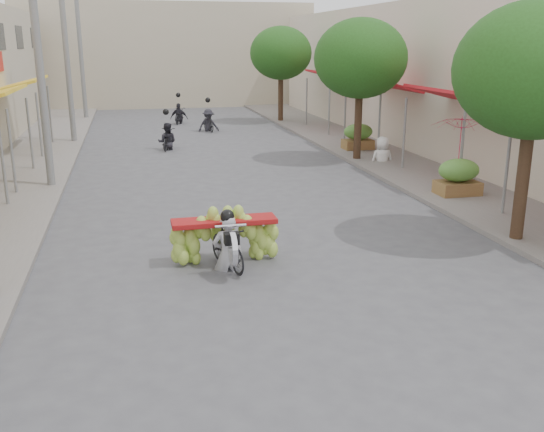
% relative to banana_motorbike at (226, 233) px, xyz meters
% --- Properties ---
extents(ground, '(120.00, 120.00, 0.00)m').
position_rel_banana_motorbike_xyz_m(ground, '(1.19, -4.05, -0.70)').
color(ground, '#505055').
rests_on(ground, ground).
extents(sidewalk_left, '(4.00, 60.00, 0.12)m').
position_rel_banana_motorbike_xyz_m(sidewalk_left, '(-5.81, 10.95, -0.64)').
color(sidewalk_left, slate).
rests_on(sidewalk_left, ground).
extents(sidewalk_right, '(4.00, 60.00, 0.12)m').
position_rel_banana_motorbike_xyz_m(sidewalk_right, '(8.19, 10.95, -0.64)').
color(sidewalk_right, slate).
rests_on(sidewalk_right, ground).
extents(shophouse_row_right, '(9.77, 40.00, 6.00)m').
position_rel_banana_motorbike_xyz_m(shophouse_row_right, '(13.18, 9.95, 2.30)').
color(shophouse_row_right, beige).
rests_on(shophouse_row_right, ground).
extents(far_building, '(20.00, 6.00, 7.00)m').
position_rel_banana_motorbike_xyz_m(far_building, '(1.19, 33.95, 2.80)').
color(far_building, '#B8AB91').
rests_on(far_building, ground).
extents(utility_pole_mid, '(0.60, 0.24, 8.00)m').
position_rel_banana_motorbike_xyz_m(utility_pole_mid, '(-4.21, 7.95, 3.33)').
color(utility_pole_mid, slate).
rests_on(utility_pole_mid, ground).
extents(utility_pole_far, '(0.60, 0.24, 8.00)m').
position_rel_banana_motorbike_xyz_m(utility_pole_far, '(-4.21, 16.95, 3.33)').
color(utility_pole_far, slate).
rests_on(utility_pole_far, ground).
extents(utility_pole_back, '(0.60, 0.24, 8.00)m').
position_rel_banana_motorbike_xyz_m(utility_pole_back, '(-4.21, 25.95, 3.33)').
color(utility_pole_back, slate).
rests_on(utility_pole_back, ground).
extents(street_tree_near, '(3.40, 3.40, 5.25)m').
position_rel_banana_motorbike_xyz_m(street_tree_near, '(6.59, -0.05, 3.08)').
color(street_tree_near, '#3A2719').
rests_on(street_tree_near, ground).
extents(street_tree_mid, '(3.40, 3.40, 5.25)m').
position_rel_banana_motorbike_xyz_m(street_tree_mid, '(6.59, 9.95, 3.08)').
color(street_tree_mid, '#3A2719').
rests_on(street_tree_mid, ground).
extents(street_tree_far, '(3.40, 3.40, 5.25)m').
position_rel_banana_motorbike_xyz_m(street_tree_far, '(6.59, 21.95, 3.08)').
color(street_tree_far, '#3A2719').
rests_on(street_tree_far, ground).
extents(produce_crate_mid, '(1.20, 0.88, 1.16)m').
position_rel_banana_motorbike_xyz_m(produce_crate_mid, '(7.39, 3.95, 0.01)').
color(produce_crate_mid, brown).
rests_on(produce_crate_mid, ground).
extents(produce_crate_far, '(1.20, 0.88, 1.16)m').
position_rel_banana_motorbike_xyz_m(produce_crate_far, '(7.39, 11.95, 0.01)').
color(produce_crate_far, brown).
rests_on(produce_crate_far, ground).
extents(banana_motorbike, '(2.20, 1.78, 2.07)m').
position_rel_banana_motorbike_xyz_m(banana_motorbike, '(0.00, 0.00, 0.00)').
color(banana_motorbike, black).
rests_on(banana_motorbike, ground).
extents(market_umbrella, '(1.81, 1.81, 1.56)m').
position_rel_banana_motorbike_xyz_m(market_umbrella, '(7.38, 3.96, 1.68)').
color(market_umbrella, '#B31737').
rests_on(market_umbrella, ground).
extents(pedestrian, '(0.89, 0.53, 1.80)m').
position_rel_banana_motorbike_xyz_m(pedestrian, '(7.34, 9.31, 0.32)').
color(pedestrian, white).
rests_on(pedestrian, ground).
extents(bg_motorbike_a, '(0.90, 1.59, 1.95)m').
position_rel_banana_motorbike_xyz_m(bg_motorbike_a, '(-0.25, 14.28, 0.06)').
color(bg_motorbike_a, black).
rests_on(bg_motorbike_a, ground).
extents(bg_motorbike_b, '(1.14, 1.68, 1.95)m').
position_rel_banana_motorbike_xyz_m(bg_motorbike_b, '(2.15, 19.27, 0.16)').
color(bg_motorbike_b, black).
rests_on(bg_motorbike_b, ground).
extents(bg_motorbike_c, '(1.09, 1.60, 1.95)m').
position_rel_banana_motorbike_xyz_m(bg_motorbike_c, '(0.95, 22.66, 0.12)').
color(bg_motorbike_c, black).
rests_on(bg_motorbike_c, ground).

